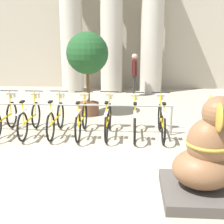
{
  "coord_description": "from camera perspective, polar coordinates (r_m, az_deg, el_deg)",
  "views": [
    {
      "loc": [
        0.89,
        -5.63,
        2.6
      ],
      "look_at": [
        0.5,
        0.37,
        1.0
      ],
      "focal_mm": 50.0,
      "sensor_mm": 36.0,
      "label": 1
    }
  ],
  "objects": [
    {
      "name": "column_middle",
      "position": [
        13.26,
        -0.1,
        14.98
      ],
      "size": [
        1.15,
        1.15,
        5.16
      ],
      "color": "#BCB7A8",
      "rests_on": "ground_plane"
    },
    {
      "name": "ground_plane",
      "position": [
        6.27,
        -4.84,
        -9.68
      ],
      "size": [
        60.0,
        60.0,
        0.0
      ],
      "primitive_type": "plane",
      "color": "#9E937F"
    },
    {
      "name": "potted_tree",
      "position": [
        9.53,
        -4.51,
        9.89
      ],
      "size": [
        1.27,
        1.27,
        2.55
      ],
      "color": "brown",
      "rests_on": "ground_plane"
    },
    {
      "name": "bicycle_3",
      "position": [
        8.2,
        -14.77,
        -1.04
      ],
      "size": [
        0.48,
        1.77,
        1.04
      ],
      "color": "black",
      "rests_on": "ground_plane"
    },
    {
      "name": "bicycle_5",
      "position": [
        7.87,
        -5.57,
        -1.28
      ],
      "size": [
        0.48,
        1.77,
        1.04
      ],
      "color": "black",
      "rests_on": "ground_plane"
    },
    {
      "name": "column_left",
      "position": [
        13.48,
        -7.46,
        14.86
      ],
      "size": [
        1.15,
        1.15,
        5.16
      ],
      "color": "#BCB7A8",
      "rests_on": "ground_plane"
    },
    {
      "name": "bicycle_7",
      "position": [
        7.77,
        4.16,
        -1.47
      ],
      "size": [
        0.48,
        1.77,
        1.04
      ],
      "color": "black",
      "rests_on": "ground_plane"
    },
    {
      "name": "bicycle_8",
      "position": [
        7.83,
        9.03,
        -1.47
      ],
      "size": [
        0.48,
        1.77,
        1.04
      ],
      "color": "black",
      "rests_on": "ground_plane"
    },
    {
      "name": "person_pedestrian",
      "position": [
        12.44,
        4.11,
        7.5
      ],
      "size": [
        0.22,
        0.47,
        1.68
      ],
      "color": "#28282D",
      "rests_on": "ground_plane"
    },
    {
      "name": "bike_rack",
      "position": [
        8.06,
        -10.14,
        0.61
      ],
      "size": [
        5.92,
        0.05,
        0.77
      ],
      "color": "gray",
      "rests_on": "ground_plane"
    },
    {
      "name": "bicycle_4",
      "position": [
        8.05,
        -10.2,
        -1.08
      ],
      "size": [
        0.48,
        1.77,
        1.04
      ],
      "color": "black",
      "rests_on": "ground_plane"
    },
    {
      "name": "elephant_statue",
      "position": [
        5.11,
        16.97,
        -8.2
      ],
      "size": [
        1.25,
        1.25,
        1.93
      ],
      "color": "#4C4742",
      "rests_on": "ground_plane"
    },
    {
      "name": "bicycle_2",
      "position": [
        8.43,
        -19.09,
        -0.96
      ],
      "size": [
        0.48,
        1.77,
        1.04
      ],
      "color": "black",
      "rests_on": "ground_plane"
    },
    {
      "name": "column_right",
      "position": [
        13.26,
        7.38,
        14.86
      ],
      "size": [
        1.15,
        1.15,
        5.16
      ],
      "color": "#BCB7A8",
      "rests_on": "ground_plane"
    },
    {
      "name": "building_facade",
      "position": [
        14.27,
        0.18,
        16.49
      ],
      "size": [
        20.0,
        0.2,
        6.0
      ],
      "color": "#B2A893",
      "rests_on": "ground_plane"
    },
    {
      "name": "bicycle_6",
      "position": [
        7.84,
        -0.71,
        -1.27
      ],
      "size": [
        0.48,
        1.77,
        1.04
      ],
      "color": "black",
      "rests_on": "ground_plane"
    }
  ]
}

